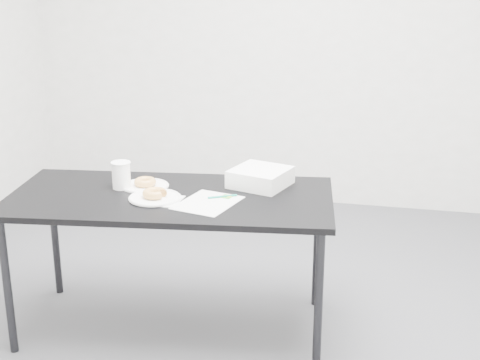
% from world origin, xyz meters
% --- Properties ---
extents(floor, '(4.00, 4.00, 0.00)m').
position_xyz_m(floor, '(0.00, 0.00, 0.00)').
color(floor, '#4D4D52').
rests_on(floor, ground).
extents(wall_back, '(4.00, 0.02, 2.70)m').
position_xyz_m(wall_back, '(0.00, 2.00, 1.35)').
color(wall_back, white).
rests_on(wall_back, floor).
extents(table, '(1.66, 0.93, 0.72)m').
position_xyz_m(table, '(-0.20, -0.11, 0.67)').
color(table, black).
rests_on(table, floor).
extents(scorecard, '(0.31, 0.36, 0.00)m').
position_xyz_m(scorecard, '(0.01, -0.17, 0.72)').
color(scorecard, white).
rests_on(scorecard, table).
extents(logo_patch, '(0.06, 0.06, 0.00)m').
position_xyz_m(logo_patch, '(0.08, -0.07, 0.73)').
color(logo_patch, green).
rests_on(logo_patch, scorecard).
extents(pen, '(0.13, 0.08, 0.01)m').
position_xyz_m(pen, '(0.06, -0.09, 0.73)').
color(pen, '#0C846C').
rests_on(pen, scorecard).
extents(napkin, '(0.18, 0.18, 0.00)m').
position_xyz_m(napkin, '(-0.21, -0.19, 0.72)').
color(napkin, white).
rests_on(napkin, table).
extents(plate_near, '(0.25, 0.25, 0.01)m').
position_xyz_m(plate_near, '(-0.25, -0.18, 0.73)').
color(plate_near, white).
rests_on(plate_near, napkin).
extents(donut_near, '(0.14, 0.14, 0.04)m').
position_xyz_m(donut_near, '(-0.25, -0.18, 0.75)').
color(donut_near, '#C18E3D').
rests_on(donut_near, plate_near).
extents(plate_far, '(0.24, 0.24, 0.01)m').
position_xyz_m(plate_far, '(-0.37, -0.01, 0.73)').
color(plate_far, white).
rests_on(plate_far, table).
extents(donut_far, '(0.13, 0.13, 0.04)m').
position_xyz_m(donut_far, '(-0.37, -0.01, 0.75)').
color(donut_far, '#C18E3D').
rests_on(donut_far, plate_far).
extents(coffee_cup, '(0.09, 0.09, 0.14)m').
position_xyz_m(coffee_cup, '(-0.47, -0.05, 0.79)').
color(coffee_cup, white).
rests_on(coffee_cup, table).
extents(cup_lid, '(0.09, 0.09, 0.01)m').
position_xyz_m(cup_lid, '(0.15, 0.18, 0.73)').
color(cup_lid, white).
rests_on(cup_lid, table).
extents(bakery_box, '(0.33, 0.33, 0.09)m').
position_xyz_m(bakery_box, '(0.20, 0.14, 0.77)').
color(bakery_box, white).
rests_on(bakery_box, table).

